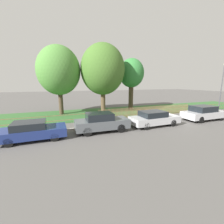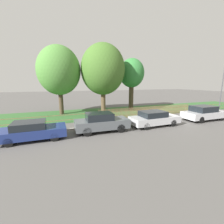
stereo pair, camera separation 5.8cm
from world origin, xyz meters
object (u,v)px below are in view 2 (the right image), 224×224
object	(u,v)px
covered_motorcycle	(96,117)
tree_mid_park	(132,74)
parked_car_silver_hatchback	(32,131)
parked_car_black_saloon	(101,122)
tree_behind_motorcycle	(103,70)
tree_nearest_kerb	(59,71)
parked_car_navy_estate	(154,118)
street_lamp	(223,83)
parked_car_red_compact	(204,113)

from	to	relation	value
covered_motorcycle	tree_mid_park	world-z (taller)	tree_mid_park
parked_car_silver_hatchback	parked_car_black_saloon	xyz separation A→B (m)	(4.85, 0.09, 0.11)
tree_behind_motorcycle	tree_nearest_kerb	bearing A→B (deg)	168.64
parked_car_navy_estate	street_lamp	size ratio (longest dim) A/B	0.74
parked_car_red_compact	tree_mid_park	bearing A→B (deg)	115.88
parked_car_red_compact	tree_behind_motorcycle	distance (m)	12.15
parked_car_red_compact	tree_behind_motorcycle	world-z (taller)	tree_behind_motorcycle
parked_car_silver_hatchback	street_lamp	size ratio (longest dim) A/B	0.69
parked_car_red_compact	covered_motorcycle	size ratio (longest dim) A/B	2.35
covered_motorcycle	street_lamp	size ratio (longest dim) A/B	0.32
covered_motorcycle	tree_behind_motorcycle	bearing A→B (deg)	65.63
tree_behind_motorcycle	parked_car_black_saloon	bearing A→B (deg)	-108.24
parked_car_navy_estate	tree_nearest_kerb	xyz separation A→B (m)	(-7.60, 8.17, 4.50)
parked_car_navy_estate	tree_mid_park	bearing A→B (deg)	75.47
parked_car_black_saloon	parked_car_navy_estate	bearing A→B (deg)	0.59
tree_nearest_kerb	street_lamp	world-z (taller)	tree_nearest_kerb
tree_behind_motorcycle	parked_car_navy_estate	bearing A→B (deg)	-70.35
parked_car_navy_estate	covered_motorcycle	xyz separation A→B (m)	(-4.70, 2.38, -0.03)
parked_car_navy_estate	parked_car_silver_hatchback	bearing A→B (deg)	179.03
parked_car_black_saloon	parked_car_navy_estate	size ratio (longest dim) A/B	0.94
parked_car_red_compact	tree_nearest_kerb	size ratio (longest dim) A/B	0.57
parked_car_silver_hatchback	tree_behind_motorcycle	bearing A→B (deg)	44.24
parked_car_silver_hatchback	parked_car_black_saloon	world-z (taller)	parked_car_black_saloon
parked_car_red_compact	tree_mid_park	distance (m)	10.25
tree_nearest_kerb	parked_car_black_saloon	bearing A→B (deg)	-71.49
parked_car_red_compact	parked_car_black_saloon	bearing A→B (deg)	179.31
parked_car_silver_hatchback	parked_car_red_compact	world-z (taller)	parked_car_red_compact
tree_nearest_kerb	street_lamp	size ratio (longest dim) A/B	1.33
covered_motorcycle	tree_behind_motorcycle	size ratio (longest dim) A/B	0.23
parked_car_navy_estate	tree_nearest_kerb	distance (m)	12.03
parked_car_black_saloon	street_lamp	xyz separation A→B (m)	(16.04, 1.73, 3.02)
parked_car_red_compact	covered_motorcycle	distance (m)	11.04
street_lamp	tree_behind_motorcycle	bearing A→B (deg)	158.70
parked_car_silver_hatchback	covered_motorcycle	bearing A→B (deg)	24.72
parked_car_navy_estate	tree_nearest_kerb	bearing A→B (deg)	131.85
parked_car_red_compact	parked_car_silver_hatchback	bearing A→B (deg)	179.84
parked_car_black_saloon	tree_nearest_kerb	size ratio (longest dim) A/B	0.53
parked_car_navy_estate	tree_mid_park	size ratio (longest dim) A/B	0.63
parked_car_black_saloon	tree_behind_motorcycle	world-z (taller)	tree_behind_motorcycle
parked_car_black_saloon	covered_motorcycle	xyz separation A→B (m)	(0.19, 2.30, -0.11)
parked_car_navy_estate	parked_car_black_saloon	bearing A→B (deg)	178.02
parked_car_silver_hatchback	street_lamp	xyz separation A→B (m)	(20.89, 1.83, 3.13)
parked_car_navy_estate	tree_behind_motorcycle	size ratio (longest dim) A/B	0.53
parked_car_silver_hatchback	parked_car_navy_estate	world-z (taller)	parked_car_navy_estate
parked_car_silver_hatchback	parked_car_navy_estate	size ratio (longest dim) A/B	0.94
tree_behind_motorcycle	tree_mid_park	xyz separation A→B (m)	(4.55, 1.18, -0.35)
street_lamp	tree_nearest_kerb	bearing A→B (deg)	161.27
parked_car_red_compact	tree_nearest_kerb	world-z (taller)	tree_nearest_kerb
parked_car_silver_hatchback	tree_nearest_kerb	bearing A→B (deg)	74.62
tree_nearest_kerb	tree_mid_park	xyz separation A→B (m)	(9.59, 0.17, -0.16)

